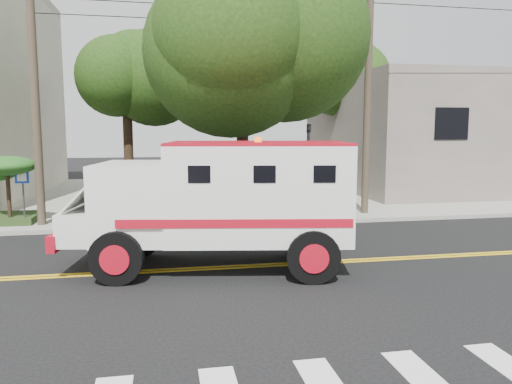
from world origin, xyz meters
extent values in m
plane|color=black|center=(0.00, 0.00, 0.00)|extent=(100.00, 100.00, 0.00)
cube|color=gray|center=(13.50, 13.50, 0.07)|extent=(17.00, 17.00, 0.15)
cube|color=#686159|center=(15.00, 14.00, 3.15)|extent=(14.00, 12.00, 6.00)
cylinder|color=#382D23|center=(-5.60, 6.00, 4.50)|extent=(0.28, 0.28, 9.00)
cylinder|color=#382D23|center=(6.30, 6.20, 4.50)|extent=(0.28, 0.28, 9.00)
cylinder|color=black|center=(1.50, 6.50, 3.50)|extent=(0.44, 0.44, 7.00)
sphere|color=black|center=(1.50, 6.50, 7.00)|extent=(5.32, 5.32, 5.32)
sphere|color=black|center=(2.64, 5.74, 7.57)|extent=(4.56, 4.56, 4.56)
cylinder|color=black|center=(-3.00, 12.00, 2.80)|extent=(0.44, 0.44, 5.60)
sphere|color=black|center=(-3.00, 12.00, 5.60)|extent=(3.92, 3.92, 3.92)
sphere|color=black|center=(-2.16, 11.44, 6.02)|extent=(3.36, 3.36, 3.36)
cylinder|color=black|center=(8.50, 16.00, 2.97)|extent=(0.44, 0.44, 5.95)
sphere|color=black|center=(8.50, 16.00, 5.95)|extent=(4.20, 4.20, 4.20)
sphere|color=black|center=(9.40, 15.40, 6.40)|extent=(3.60, 3.60, 3.60)
cylinder|color=#3F3F42|center=(3.80, 5.60, 1.80)|extent=(0.12, 0.12, 3.60)
imported|color=#3F3F42|center=(3.80, 5.60, 3.15)|extent=(0.15, 0.18, 0.90)
cylinder|color=#3F3F42|center=(-6.20, 6.20, 1.00)|extent=(0.06, 0.06, 2.00)
cube|color=#0C33A5|center=(-6.20, 6.14, 1.80)|extent=(0.45, 0.03, 0.45)
cylinder|color=black|center=(-6.70, 6.30, 1.23)|extent=(0.14, 0.14, 1.68)
ellipsoid|color=#205519|center=(-6.70, 6.30, 2.17)|extent=(1.91, 1.91, 0.66)
cube|color=silver|center=(0.79, -0.20, 1.91)|extent=(4.60, 3.17, 2.29)
cube|color=silver|center=(-2.11, 0.29, 1.69)|extent=(2.11, 2.65, 1.85)
cube|color=black|center=(-2.95, 0.42, 2.18)|extent=(0.37, 1.84, 0.76)
cube|color=silver|center=(-3.24, 0.47, 1.14)|extent=(1.32, 2.31, 0.76)
cube|color=#AD0D1C|center=(-3.77, 0.56, 0.87)|extent=(0.58, 2.34, 0.38)
cube|color=#AD0D1C|center=(0.79, -0.20, 3.08)|extent=(4.60, 3.17, 0.07)
cylinder|color=black|center=(-2.52, -0.88, 0.60)|extent=(1.24, 0.54, 1.20)
cylinder|color=black|center=(-2.12, 1.53, 0.60)|extent=(1.24, 0.54, 1.20)
cylinder|color=black|center=(1.78, -1.60, 0.60)|extent=(1.24, 0.54, 1.20)
cylinder|color=black|center=(2.18, 0.81, 0.60)|extent=(1.24, 0.54, 1.20)
imported|color=gray|center=(5.50, 8.21, 0.94)|extent=(0.69, 0.64, 1.58)
imported|color=gray|center=(5.50, 9.45, 1.09)|extent=(1.02, 0.86, 1.87)
camera|label=1|loc=(-1.49, -12.00, 3.43)|focal=35.00mm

